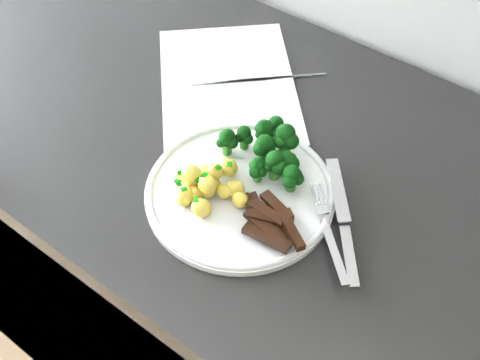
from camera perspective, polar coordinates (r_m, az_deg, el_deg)
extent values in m
cube|color=black|center=(1.19, 1.11, -11.15)|extent=(2.33, 0.58, 0.87)
cube|color=white|center=(0.93, -1.18, 9.27)|extent=(0.35, 0.35, 0.00)
cube|color=slate|center=(0.95, 4.16, 9.89)|extent=(0.10, 0.10, 0.00)
cube|color=slate|center=(0.94, 2.87, 9.76)|extent=(0.10, 0.09, 0.00)
cube|color=slate|center=(0.94, 1.57, 9.62)|extent=(0.09, 0.09, 0.00)
cube|color=slate|center=(0.94, 0.26, 9.48)|extent=(0.09, 0.09, 0.00)
cube|color=slate|center=(0.93, -1.06, 9.33)|extent=(0.09, 0.08, 0.00)
cylinder|color=white|center=(0.78, 0.00, -1.22)|extent=(0.25, 0.25, 0.01)
torus|color=white|center=(0.77, 0.00, -0.97)|extent=(0.25, 0.25, 0.01)
cylinder|color=#296C20|center=(0.79, 2.35, 2.57)|extent=(0.01, 0.01, 0.02)
sphere|color=black|center=(0.78, 2.91, 3.01)|extent=(0.02, 0.02, 0.02)
sphere|color=black|center=(0.78, 2.83, 3.58)|extent=(0.02, 0.02, 0.02)
sphere|color=black|center=(0.78, 2.00, 3.60)|extent=(0.01, 0.01, 0.01)
sphere|color=black|center=(0.77, 1.97, 3.00)|extent=(0.02, 0.02, 0.02)
sphere|color=black|center=(0.77, 2.40, 3.63)|extent=(0.02, 0.02, 0.02)
cylinder|color=#296C20|center=(0.79, 4.41, 1.05)|extent=(0.01, 0.01, 0.02)
sphere|color=black|center=(0.77, 5.03, 1.59)|extent=(0.02, 0.02, 0.02)
sphere|color=black|center=(0.78, 4.88, 2.05)|extent=(0.02, 0.02, 0.02)
sphere|color=black|center=(0.78, 3.93, 1.96)|extent=(0.02, 0.02, 0.02)
sphere|color=black|center=(0.77, 4.28, 1.30)|extent=(0.02, 0.02, 0.02)
sphere|color=black|center=(0.77, 4.50, 2.06)|extent=(0.02, 0.02, 0.02)
cylinder|color=#296C20|center=(0.82, 0.40, 3.62)|extent=(0.01, 0.01, 0.02)
sphere|color=black|center=(0.80, 0.77, 3.95)|extent=(0.01, 0.01, 0.01)
sphere|color=black|center=(0.81, 0.54, 4.62)|extent=(0.02, 0.02, 0.02)
sphere|color=black|center=(0.81, -0.10, 4.07)|extent=(0.01, 0.01, 0.01)
sphere|color=black|center=(0.80, 0.40, 4.55)|extent=(0.02, 0.02, 0.02)
cylinder|color=#296C20|center=(0.80, 4.31, 3.24)|extent=(0.02, 0.02, 0.02)
sphere|color=black|center=(0.78, 4.90, 3.73)|extent=(0.02, 0.02, 0.02)
sphere|color=black|center=(0.79, 4.67, 4.50)|extent=(0.02, 0.02, 0.02)
sphere|color=black|center=(0.79, 3.82, 4.39)|extent=(0.02, 0.02, 0.02)
sphere|color=black|center=(0.78, 3.88, 3.70)|extent=(0.02, 0.02, 0.02)
sphere|color=black|center=(0.78, 4.42, 4.50)|extent=(0.03, 0.03, 0.03)
cylinder|color=#296C20|center=(0.81, 2.27, 4.05)|extent=(0.01, 0.01, 0.02)
sphere|color=black|center=(0.80, 2.77, 4.44)|extent=(0.01, 0.01, 0.01)
sphere|color=black|center=(0.80, 2.56, 5.14)|extent=(0.02, 0.02, 0.02)
sphere|color=black|center=(0.80, 1.89, 5.01)|extent=(0.01, 0.01, 0.01)
sphere|color=black|center=(0.80, 1.91, 4.38)|extent=(0.01, 0.01, 0.01)
sphere|color=black|center=(0.79, 2.32, 5.08)|extent=(0.02, 0.02, 0.02)
cylinder|color=#296C20|center=(0.77, 4.90, -0.38)|extent=(0.01, 0.01, 0.02)
sphere|color=black|center=(0.76, 5.56, 0.11)|extent=(0.02, 0.02, 0.02)
sphere|color=black|center=(0.76, 5.45, 0.57)|extent=(0.01, 0.01, 0.01)
sphere|color=black|center=(0.76, 4.52, 0.66)|extent=(0.02, 0.02, 0.02)
sphere|color=black|center=(0.75, 4.77, -0.11)|extent=(0.02, 0.02, 0.02)
sphere|color=black|center=(0.75, 5.00, 0.65)|extent=(0.02, 0.02, 0.02)
cylinder|color=#296C20|center=(0.81, -1.27, 3.10)|extent=(0.01, 0.01, 0.02)
sphere|color=black|center=(0.80, -0.76, 3.59)|extent=(0.02, 0.02, 0.02)
sphere|color=black|center=(0.80, -1.16, 4.25)|extent=(0.02, 0.02, 0.02)
sphere|color=black|center=(0.80, -1.85, 3.58)|extent=(0.01, 0.01, 0.01)
sphere|color=black|center=(0.79, -1.30, 4.13)|extent=(0.02, 0.02, 0.02)
cylinder|color=#296C20|center=(0.78, 1.69, 0.52)|extent=(0.01, 0.01, 0.02)
sphere|color=black|center=(0.76, 2.10, 0.84)|extent=(0.02, 0.02, 0.02)
sphere|color=black|center=(0.77, 1.99, 1.58)|extent=(0.02, 0.02, 0.02)
sphere|color=black|center=(0.77, 1.31, 1.44)|extent=(0.01, 0.01, 0.01)
sphere|color=black|center=(0.76, 1.50, 0.79)|extent=(0.02, 0.02, 0.02)
sphere|color=black|center=(0.76, 1.72, 1.48)|extent=(0.02, 0.02, 0.02)
cylinder|color=#296C20|center=(0.78, 3.31, 0.83)|extent=(0.01, 0.01, 0.02)
sphere|color=black|center=(0.76, 3.83, 1.25)|extent=(0.02, 0.02, 0.02)
sphere|color=black|center=(0.77, 3.57, 2.12)|extent=(0.02, 0.02, 0.02)
sphere|color=black|center=(0.77, 2.72, 1.40)|extent=(0.02, 0.02, 0.02)
sphere|color=black|center=(0.76, 3.39, 1.98)|extent=(0.02, 0.02, 0.02)
cylinder|color=#296C20|center=(0.83, 3.42, 4.42)|extent=(0.01, 0.01, 0.02)
sphere|color=black|center=(0.81, 3.84, 4.84)|extent=(0.02, 0.02, 0.02)
sphere|color=black|center=(0.82, 3.57, 5.53)|extent=(0.02, 0.02, 0.02)
sphere|color=black|center=(0.81, 3.00, 4.91)|extent=(0.02, 0.02, 0.02)
sphere|color=black|center=(0.81, 3.49, 5.45)|extent=(0.02, 0.02, 0.02)
ellipsoid|color=#FFE157|center=(0.76, -0.45, -0.84)|extent=(0.02, 0.02, 0.02)
ellipsoid|color=#FFE157|center=(0.76, -1.59, -1.07)|extent=(0.02, 0.02, 0.02)
ellipsoid|color=#FFE157|center=(0.76, -3.21, -0.92)|extent=(0.02, 0.02, 0.02)
ellipsoid|color=#FFE157|center=(0.76, -5.23, -1.37)|extent=(0.03, 0.02, 0.02)
ellipsoid|color=#FFE157|center=(0.76, -4.33, -1.27)|extent=(0.02, 0.02, 0.02)
ellipsoid|color=#FFE157|center=(0.75, 0.01, -1.94)|extent=(0.02, 0.02, 0.02)
ellipsoid|color=#FFE157|center=(0.77, -4.46, -0.14)|extent=(0.03, 0.03, 0.02)
ellipsoid|color=#FFE157|center=(0.77, -2.61, -0.40)|extent=(0.02, 0.02, 0.02)
ellipsoid|color=#FFE157|center=(0.74, -3.74, -2.68)|extent=(0.03, 0.02, 0.02)
ellipsoid|color=#FFE157|center=(0.78, -1.18, 1.25)|extent=(0.03, 0.02, 0.02)
ellipsoid|color=#FFE157|center=(0.75, -3.17, -0.39)|extent=(0.03, 0.02, 0.02)
ellipsoid|color=#FFE157|center=(0.76, -5.44, -1.83)|extent=(0.02, 0.02, 0.02)
ellipsoid|color=#FFE157|center=(0.76, -4.68, 0.52)|extent=(0.03, 0.03, 0.03)
ellipsoid|color=#FFE157|center=(0.76, -3.33, 0.35)|extent=(0.02, 0.02, 0.02)
ellipsoid|color=#FFE157|center=(0.78, -5.51, 0.49)|extent=(0.02, 0.02, 0.02)
ellipsoid|color=#FFE157|center=(0.78, -3.32, 0.76)|extent=(0.02, 0.02, 0.02)
ellipsoid|color=#FFE157|center=(0.76, -2.45, 0.84)|extent=(0.02, 0.02, 0.02)
cube|color=#066A06|center=(0.76, -5.74, 0.71)|extent=(0.01, 0.01, 0.00)
cube|color=#066A06|center=(0.76, -1.02, 1.54)|extent=(0.01, 0.01, 0.00)
cube|color=#066A06|center=(0.74, -4.02, -0.02)|extent=(0.01, 0.01, 0.00)
cube|color=#066A06|center=(0.75, -2.11, 1.21)|extent=(0.01, 0.01, 0.00)
cube|color=#066A06|center=(0.74, -5.40, -0.87)|extent=(0.01, 0.01, 0.00)
cube|color=#066A06|center=(0.74, -6.03, -0.11)|extent=(0.01, 0.01, 0.00)
cube|color=#066A06|center=(0.74, -3.45, 0.19)|extent=(0.01, 0.01, 0.00)
cube|color=#066A06|center=(0.74, -3.55, 0.24)|extent=(0.01, 0.01, 0.00)
cube|color=#066A06|center=(0.75, -5.92, -0.38)|extent=(0.01, 0.01, 0.00)
cube|color=#066A06|center=(0.74, -3.49, 0.38)|extent=(0.01, 0.01, 0.00)
cube|color=#066A06|center=(0.74, -3.41, 0.51)|extent=(0.01, 0.01, 0.00)
cube|color=#066A06|center=(0.75, -4.80, 0.25)|extent=(0.01, 0.01, 0.00)
cube|color=#066A06|center=(0.75, -4.09, 0.47)|extent=(0.01, 0.01, 0.00)
cube|color=#066A06|center=(0.72, -4.28, -1.88)|extent=(0.01, 0.01, 0.00)
cube|color=black|center=(0.74, 1.93, -3.47)|extent=(0.06, 0.03, 0.02)
cube|color=black|center=(0.74, 1.65, -3.10)|extent=(0.06, 0.03, 0.02)
cube|color=black|center=(0.75, 1.71, -2.74)|extent=(0.05, 0.04, 0.01)
cube|color=black|center=(0.73, 3.05, -4.15)|extent=(0.06, 0.03, 0.01)
cube|color=black|center=(0.73, 2.79, -4.12)|extent=(0.05, 0.02, 0.01)
cube|color=black|center=(0.73, 2.17, -4.28)|extent=(0.05, 0.04, 0.01)
cube|color=black|center=(0.74, 2.96, -4.09)|extent=(0.06, 0.02, 0.02)
cube|color=black|center=(0.72, 2.44, -4.55)|extent=(0.06, 0.03, 0.01)
cube|color=black|center=(0.72, 2.59, -5.54)|extent=(0.06, 0.02, 0.01)
cube|color=black|center=(0.73, 2.93, -3.77)|extent=(0.06, 0.03, 0.01)
cube|color=black|center=(0.73, 2.61, -3.12)|extent=(0.05, 0.02, 0.01)
cube|color=black|center=(0.74, 3.55, -2.52)|extent=(0.06, 0.03, 0.01)
cube|color=black|center=(0.71, 5.10, -5.11)|extent=(0.05, 0.03, 0.01)
cube|color=black|center=(0.73, 3.02, -3.87)|extent=(0.04, 0.05, 0.01)
cube|color=#B9B8BD|center=(0.72, 9.01, -6.80)|extent=(0.08, 0.08, 0.01)
cube|color=#B9B8BD|center=(0.75, 7.85, -2.67)|extent=(0.03, 0.03, 0.00)
cylinder|color=#B9B8BD|center=(0.76, 7.89, -1.33)|extent=(0.03, 0.02, 0.00)
cylinder|color=#B9B8BD|center=(0.76, 7.62, -1.37)|extent=(0.03, 0.02, 0.00)
cylinder|color=#B9B8BD|center=(0.76, 7.34, -1.40)|extent=(0.03, 0.02, 0.00)
cylinder|color=#B9B8BD|center=(0.76, 7.06, -1.44)|extent=(0.03, 0.02, 0.00)
cube|color=#B9B8BD|center=(0.78, 9.38, -0.87)|extent=(0.08, 0.10, 0.01)
cube|color=#B9B8BD|center=(0.73, 10.34, -6.92)|extent=(0.07, 0.08, 0.02)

